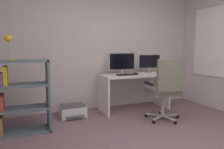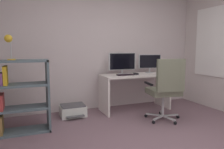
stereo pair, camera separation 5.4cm
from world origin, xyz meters
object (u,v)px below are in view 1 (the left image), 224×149
(monitor_secondary, at_px, (149,62))
(desk, at_px, (135,84))
(office_chair, at_px, (166,87))
(monitor_main, at_px, (122,62))
(bookshelf, at_px, (10,98))
(desk_lamp, at_px, (9,41))
(printer, at_px, (73,111))
(keyboard, at_px, (125,75))
(computer_mouse, at_px, (136,74))

(monitor_secondary, bearing_deg, desk, -163.07)
(desk, distance_m, office_chair, 0.86)
(monitor_main, distance_m, office_chair, 1.10)
(bookshelf, bearing_deg, desk_lamp, 0.86)
(desk, relative_size, office_chair, 1.27)
(monitor_main, xyz_separation_m, bookshelf, (-2.06, -0.56, -0.44))
(bookshelf, bearing_deg, printer, 25.61)
(bookshelf, height_order, desk_lamp, desk_lamp)
(bookshelf, bearing_deg, desk, 10.81)
(office_chair, bearing_deg, desk, 99.76)
(monitor_main, relative_size, keyboard, 1.69)
(desk, xyz_separation_m, keyboard, (-0.25, -0.08, 0.21))
(computer_mouse, distance_m, office_chair, 0.81)
(desk, relative_size, keyboard, 4.08)
(computer_mouse, bearing_deg, desk_lamp, -176.34)
(printer, bearing_deg, desk, -2.30)
(keyboard, height_order, office_chair, office_chair)
(monitor_main, relative_size, printer, 1.26)
(desk, xyz_separation_m, desk_lamp, (-2.26, -0.44, 0.82))
(bookshelf, bearing_deg, computer_mouse, 9.28)
(desk, xyz_separation_m, monitor_secondary, (0.42, 0.13, 0.43))
(desk_lamp, bearing_deg, keyboard, 10.13)
(computer_mouse, relative_size, desk_lamp, 0.28)
(keyboard, distance_m, office_chair, 0.87)
(monitor_secondary, distance_m, printer, 1.89)
(monitor_secondary, bearing_deg, monitor_main, -179.99)
(monitor_main, height_order, computer_mouse, monitor_main)
(monitor_secondary, relative_size, keyboard, 1.46)
(office_chair, xyz_separation_m, desk_lamp, (-2.40, 0.41, 0.75))
(monitor_secondary, height_order, keyboard, monitor_secondary)
(monitor_main, bearing_deg, monitor_secondary, 0.01)
(monitor_main, bearing_deg, desk_lamp, -164.46)
(monitor_main, bearing_deg, keyboard, -95.47)
(keyboard, relative_size, office_chair, 0.31)
(computer_mouse, relative_size, office_chair, 0.09)
(desk, bearing_deg, printer, 177.70)
(computer_mouse, relative_size, printer, 0.22)
(keyboard, bearing_deg, monitor_main, 84.88)
(printer, bearing_deg, desk_lamp, -153.67)
(desk, height_order, bookshelf, bookshelf)
(desk_lamp, bearing_deg, office_chair, -9.57)
(monitor_main, distance_m, desk_lamp, 2.14)
(keyboard, bearing_deg, bookshelf, -169.67)
(office_chair, relative_size, bookshelf, 1.00)
(office_chair, bearing_deg, desk_lamp, 170.43)
(desk, height_order, computer_mouse, computer_mouse)
(office_chair, distance_m, desk_lamp, 2.55)
(monitor_secondary, height_order, computer_mouse, monitor_secondary)
(monitor_main, bearing_deg, desk, -28.65)
(monitor_secondary, xyz_separation_m, bookshelf, (-2.71, -0.56, -0.42))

